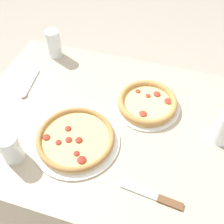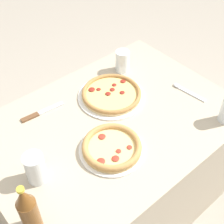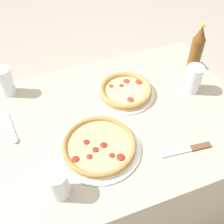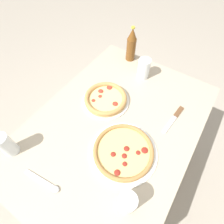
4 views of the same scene
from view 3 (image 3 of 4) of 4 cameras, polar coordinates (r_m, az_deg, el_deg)
The scene contains 10 objects.
ground_plane at distance 1.82m, azimuth 0.31°, elevation -16.83°, with size 8.00×8.00×0.00m, color #A89E8E.
table at distance 1.50m, azimuth 0.36°, elevation -10.69°, with size 1.16×0.82×0.73m.
pizza_margherita at distance 1.30m, azimuth 2.71°, elevation 4.33°, with size 0.27×0.27×0.04m.
pizza_veggie at distance 1.10m, azimuth -2.64°, elevation -6.91°, with size 0.33×0.33×0.04m.
glass_lemonade at distance 0.98m, azimuth -10.77°, elevation -14.29°, with size 0.07×0.07×0.12m.
glass_cola at distance 1.35m, azimuth 16.13°, elevation 6.33°, with size 0.08×0.08×0.13m.
glass_iced_tea at distance 1.37m, azimuth -20.68°, elevation 5.62°, with size 0.07×0.07×0.14m.
beer_bottle at distance 1.48m, azimuth 16.95°, elevation 12.52°, with size 0.06×0.06×0.24m.
knife at distance 1.14m, azimuth 15.23°, elevation -7.33°, with size 0.21×0.04×0.01m.
spoon at distance 1.23m, azimuth -19.66°, elevation -3.70°, with size 0.04×0.19×0.01m.
Camera 3 is at (0.29, 0.74, 1.64)m, focal length 45.00 mm.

